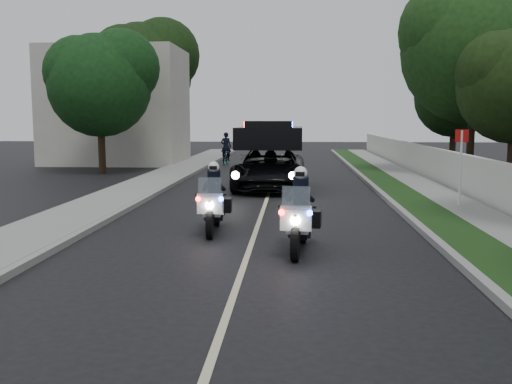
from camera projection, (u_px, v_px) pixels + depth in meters
The scene contains 20 objects.
ground at pixel (238, 283), 9.94m from camera, with size 120.00×120.00×0.00m, color black.
curb_right at pixel (388, 200), 19.56m from camera, with size 0.20×60.00×0.15m, color gray.
grass_verge at pixel (410, 200), 19.51m from camera, with size 1.20×60.00×0.16m, color #193814.
sidewalk_right at pixel (449, 200), 19.43m from camera, with size 1.40×60.00×0.16m, color gray.
property_wall at pixel (481, 180), 19.28m from camera, with size 0.22×60.00×1.50m, color beige.
curb_left at pixel (148, 198), 20.10m from camera, with size 0.20×60.00×0.15m, color gray.
sidewalk_left at pixel (116, 197), 20.17m from camera, with size 2.00×60.00×0.16m, color gray.
building_far at pixel (117, 107), 35.89m from camera, with size 8.00×6.00×7.00m, color #A8A396.
lane_marking at pixel (266, 201), 19.84m from camera, with size 0.12×50.00×0.01m, color #BFB78C.
police_moto_left at pixel (214, 232), 14.46m from camera, with size 0.72×2.05×1.74m, color white, non-canonical shape.
police_moto_right at pixel (299, 251), 12.35m from camera, with size 0.74×2.11×1.79m, color white, non-canonical shape.
police_suv at pixel (270, 189), 23.28m from camera, with size 2.74×5.92×2.88m, color black.
bicycle at pixel (226, 164), 35.45m from camera, with size 0.54×1.53×0.80m, color black.
cyclist at pixel (226, 164), 35.45m from camera, with size 0.63×0.42×1.75m, color black.
sign_post at pixel (459, 210), 17.94m from camera, with size 0.40×0.40×2.54m, color #B82A0D, non-canonical shape.
tree_right_c at pixel (510, 184), 24.81m from camera, with size 4.78×4.78×7.96m, color #1A310F, non-canonical shape.
tree_right_d at pixel (469, 176), 28.31m from camera, with size 6.95×6.95×11.58m, color #1D4316, non-canonical shape.
tree_right_e at pixel (452, 166), 34.61m from camera, with size 4.65×4.65×7.75m, color black, non-canonical shape.
tree_left_near at pixel (103, 173), 29.63m from camera, with size 5.14×5.14×8.57m, color #133B14, non-canonical shape.
tree_left_far at pixel (145, 158), 41.59m from camera, with size 6.94×6.94×11.56m, color black, non-canonical shape.
Camera 1 is at (0.95, -9.62, 2.80)m, focal length 40.97 mm.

